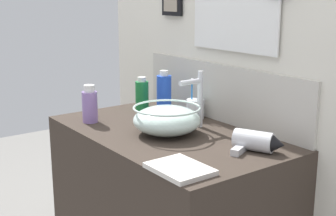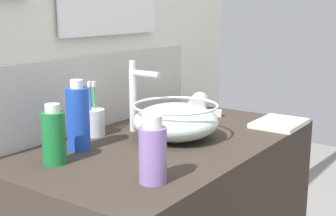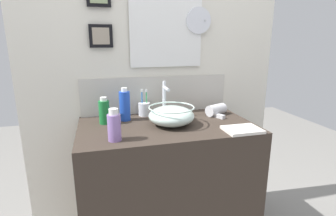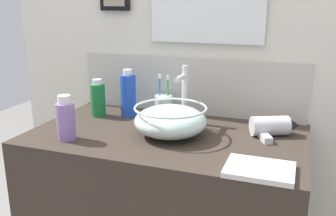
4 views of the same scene
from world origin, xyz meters
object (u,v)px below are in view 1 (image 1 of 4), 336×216
(hair_drier, at_px, (257,142))
(shampoo_bottle, at_px, (90,105))
(hand_towel, at_px, (180,169))
(glass_bowl_sink, at_px, (167,120))
(soap_dispenser, at_px, (164,94))
(toothbrush_cup, at_px, (195,109))
(faucet, at_px, (198,96))
(lotion_bottle, at_px, (142,95))

(hair_drier, relative_size, shampoo_bottle, 1.18)
(hand_towel, bearing_deg, glass_bowl_sink, 149.72)
(soap_dispenser, distance_m, shampoo_bottle, 0.34)
(toothbrush_cup, height_order, hand_towel, toothbrush_cup)
(shampoo_bottle, bearing_deg, hair_drier, 23.00)
(toothbrush_cup, relative_size, soap_dispenser, 0.87)
(soap_dispenser, bearing_deg, glass_bowl_sink, -33.70)
(hand_towel, bearing_deg, hair_drier, 88.24)
(toothbrush_cup, bearing_deg, soap_dispenser, -151.14)
(hair_drier, relative_size, hand_towel, 0.97)
(glass_bowl_sink, height_order, faucet, faucet)
(glass_bowl_sink, xyz_separation_m, lotion_bottle, (-0.38, 0.13, 0.02))
(faucet, height_order, hand_towel, faucet)
(glass_bowl_sink, distance_m, lotion_bottle, 0.40)
(faucet, distance_m, soap_dispenser, 0.26)
(faucet, xyz_separation_m, hair_drier, (0.36, -0.03, -0.10))
(toothbrush_cup, relative_size, shampoo_bottle, 1.10)
(faucet, relative_size, toothbrush_cup, 1.32)
(hair_drier, bearing_deg, glass_bowl_sink, -159.87)
(hair_drier, relative_size, lotion_bottle, 1.19)
(faucet, bearing_deg, soap_dispenser, 177.47)
(hand_towel, bearing_deg, soap_dispenser, 148.25)
(hand_towel, bearing_deg, lotion_bottle, 155.34)
(hair_drier, height_order, shampoo_bottle, shampoo_bottle)
(faucet, relative_size, soap_dispenser, 1.15)
(toothbrush_cup, distance_m, shampoo_bottle, 0.46)
(faucet, distance_m, toothbrush_cup, 0.17)
(hair_drier, relative_size, toothbrush_cup, 1.07)
(glass_bowl_sink, xyz_separation_m, soap_dispenser, (-0.25, 0.17, 0.04))
(hair_drier, xyz_separation_m, toothbrush_cup, (-0.48, 0.11, 0.01))
(glass_bowl_sink, relative_size, toothbrush_cup, 1.50)
(lotion_bottle, xyz_separation_m, shampoo_bottle, (0.04, -0.29, 0.00))
(soap_dispenser, xyz_separation_m, hand_towel, (0.60, -0.37, -0.09))
(hair_drier, distance_m, shampoo_bottle, 0.76)
(toothbrush_cup, bearing_deg, shampoo_bottle, -118.46)
(shampoo_bottle, bearing_deg, soap_dispenser, 75.51)
(lotion_bottle, relative_size, shampoo_bottle, 0.99)
(soap_dispenser, relative_size, lotion_bottle, 1.27)
(faucet, relative_size, shampoo_bottle, 1.44)
(toothbrush_cup, distance_m, lotion_bottle, 0.28)
(toothbrush_cup, relative_size, hand_towel, 0.91)
(faucet, xyz_separation_m, soap_dispenser, (-0.25, 0.01, -0.04))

